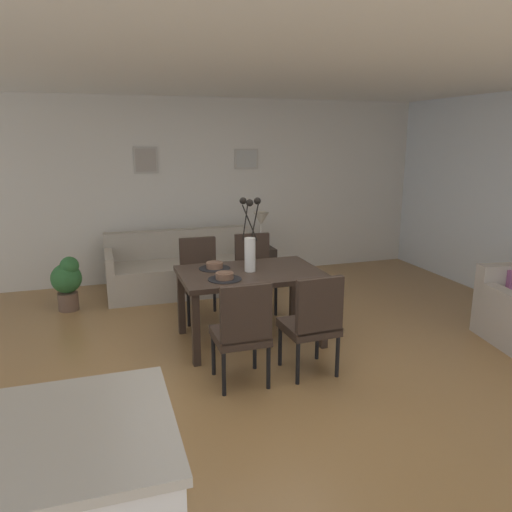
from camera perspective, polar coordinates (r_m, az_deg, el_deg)
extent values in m
plane|color=olive|center=(4.54, 0.35, -13.07)|extent=(9.00, 9.00, 0.00)
cube|color=silver|center=(7.25, -7.79, 7.64)|extent=(9.00, 0.10, 2.60)
cube|color=white|center=(4.48, -1.33, 21.31)|extent=(9.00, 7.20, 0.08)
cube|color=#33261E|center=(4.91, -0.70, -2.06)|extent=(1.40, 0.92, 0.05)
cube|color=#33261E|center=(5.58, 4.38, -4.10)|extent=(0.07, 0.07, 0.69)
cube|color=#33261E|center=(5.25, -8.72, -5.38)|extent=(0.07, 0.07, 0.69)
cube|color=#33261E|center=(4.89, 7.95, -6.80)|extent=(0.07, 0.07, 0.69)
cube|color=#33261E|center=(4.51, -7.03, -8.56)|extent=(0.07, 0.07, 0.69)
cube|color=#33261E|center=(4.17, -1.89, -9.28)|extent=(0.44, 0.44, 0.08)
cube|color=#33261E|center=(3.90, -1.15, -6.80)|extent=(0.42, 0.06, 0.48)
cylinder|color=black|center=(4.47, -0.16, -10.80)|extent=(0.04, 0.04, 0.38)
cylinder|color=black|center=(4.39, -4.99, -11.39)|extent=(0.04, 0.04, 0.38)
cylinder|color=black|center=(4.15, 1.46, -12.87)|extent=(0.04, 0.04, 0.38)
cylinder|color=black|center=(4.05, -3.77, -13.57)|extent=(0.04, 0.04, 0.38)
cube|color=#33261E|center=(5.62, -6.37, -3.24)|extent=(0.44, 0.44, 0.08)
cube|color=#33261E|center=(5.73, -6.81, -0.22)|extent=(0.42, 0.06, 0.48)
cylinder|color=black|center=(5.48, -7.87, -6.25)|extent=(0.04, 0.04, 0.38)
cylinder|color=black|center=(5.55, -3.98, -5.89)|extent=(0.04, 0.04, 0.38)
cylinder|color=black|center=(5.83, -8.51, -5.03)|extent=(0.04, 0.04, 0.38)
cylinder|color=black|center=(5.90, -4.86, -4.71)|extent=(0.04, 0.04, 0.38)
cube|color=#33261E|center=(4.37, 6.17, -8.23)|extent=(0.46, 0.46, 0.08)
cube|color=#33261E|center=(4.12, 7.44, -5.78)|extent=(0.42, 0.08, 0.48)
cylinder|color=black|center=(4.69, 7.15, -9.71)|extent=(0.04, 0.04, 0.38)
cylinder|color=black|center=(4.54, 2.83, -10.43)|extent=(0.04, 0.04, 0.38)
cylinder|color=black|center=(4.39, 9.48, -11.50)|extent=(0.04, 0.04, 0.38)
cylinder|color=black|center=(4.23, 4.90, -12.38)|extent=(0.04, 0.04, 0.38)
cube|color=#33261E|center=(5.81, 0.00, -2.57)|extent=(0.46, 0.46, 0.08)
cube|color=#33261E|center=(5.92, -0.46, 0.34)|extent=(0.42, 0.08, 0.48)
cylinder|color=black|center=(5.66, -1.38, -5.46)|extent=(0.04, 0.04, 0.38)
cylinder|color=black|center=(5.75, 2.32, -5.15)|extent=(0.04, 0.04, 0.38)
cylinder|color=black|center=(6.01, -2.21, -4.32)|extent=(0.04, 0.04, 0.38)
cylinder|color=black|center=(6.10, 1.28, -4.04)|extent=(0.04, 0.04, 0.38)
cylinder|color=white|center=(4.86, -0.71, 0.16)|extent=(0.11, 0.11, 0.34)
cylinder|color=black|center=(4.82, -0.13, 4.07)|extent=(0.05, 0.12, 0.37)
sphere|color=black|center=(4.81, 0.16, 6.45)|extent=(0.07, 0.07, 0.07)
cylinder|color=black|center=(4.83, -1.25, 4.08)|extent=(0.08, 0.05, 0.38)
sphere|color=black|center=(4.82, -1.52, 6.46)|extent=(0.07, 0.07, 0.07)
cylinder|color=black|center=(4.73, -0.73, 3.88)|extent=(0.15, 0.06, 0.36)
sphere|color=black|center=(4.67, -0.74, 6.24)|extent=(0.07, 0.07, 0.07)
cylinder|color=black|center=(4.62, -3.67, -2.70)|extent=(0.32, 0.32, 0.01)
cylinder|color=brown|center=(4.61, -3.68, -2.31)|extent=(0.17, 0.17, 0.06)
cylinder|color=brown|center=(4.61, -3.68, -2.13)|extent=(0.13, 0.13, 0.04)
cylinder|color=black|center=(5.01, -4.85, -1.43)|extent=(0.32, 0.32, 0.01)
cylinder|color=brown|center=(5.00, -4.86, -1.07)|extent=(0.17, 0.17, 0.06)
cylinder|color=brown|center=(5.00, -4.86, -0.90)|extent=(0.13, 0.13, 0.04)
cube|color=#A89E8E|center=(6.69, -8.50, -2.42)|extent=(1.99, 0.84, 0.42)
cube|color=#A89E8E|center=(6.92, -9.09, 1.52)|extent=(1.99, 0.16, 0.38)
cube|color=#A89E8E|center=(6.82, -0.73, 0.74)|extent=(0.10, 0.84, 0.20)
cube|color=#A89E8E|center=(6.53, -16.80, -0.43)|extent=(0.10, 0.84, 0.20)
cube|color=black|center=(7.00, 0.60, -1.12)|extent=(0.36, 0.36, 0.52)
cylinder|color=beige|center=(6.93, 0.60, 1.28)|extent=(0.12, 0.12, 0.08)
cylinder|color=beige|center=(6.89, 0.60, 2.74)|extent=(0.02, 0.02, 0.30)
cone|color=beige|center=(6.86, 0.61, 4.38)|extent=(0.22, 0.22, 0.18)
cube|color=#ADA399|center=(5.43, 27.04, -4.50)|extent=(0.25, 0.69, 0.18)
cube|color=#B2ADA3|center=(7.07, -12.75, 10.86)|extent=(0.33, 0.02, 0.37)
cube|color=#9E9389|center=(7.06, -12.74, 10.86)|extent=(0.28, 0.01, 0.32)
cube|color=#B2ADA3|center=(7.36, -1.12, 11.28)|extent=(0.36, 0.02, 0.29)
cube|color=#B2B2AD|center=(7.34, -1.09, 11.27)|extent=(0.31, 0.01, 0.24)
cylinder|color=brown|center=(6.37, -21.04, -4.95)|extent=(0.24, 0.24, 0.22)
sphere|color=#2D6633|center=(6.29, -21.27, -2.44)|extent=(0.36, 0.36, 0.36)
sphere|color=#2D6633|center=(6.22, -20.95, -1.07)|extent=(0.22, 0.22, 0.22)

